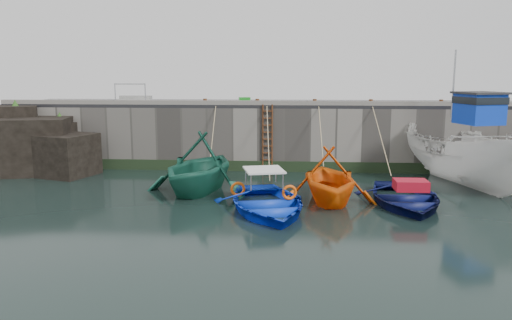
# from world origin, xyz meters

# --- Properties ---
(ground) EXTENTS (120.00, 120.00, 0.00)m
(ground) POSITION_xyz_m (0.00, 0.00, 0.00)
(ground) COLOR black
(ground) RESTS_ON ground
(quay_back) EXTENTS (30.00, 5.00, 3.00)m
(quay_back) POSITION_xyz_m (0.00, 12.50, 1.50)
(quay_back) COLOR slate
(quay_back) RESTS_ON ground
(road_back) EXTENTS (30.00, 5.00, 0.16)m
(road_back) POSITION_xyz_m (0.00, 12.50, 3.08)
(road_back) COLOR black
(road_back) RESTS_ON quay_back
(kerb_back) EXTENTS (30.00, 0.30, 0.20)m
(kerb_back) POSITION_xyz_m (0.00, 10.15, 3.26)
(kerb_back) COLOR slate
(kerb_back) RESTS_ON road_back
(algae_back) EXTENTS (30.00, 0.08, 0.50)m
(algae_back) POSITION_xyz_m (0.00, 9.96, 0.25)
(algae_back) COLOR black
(algae_back) RESTS_ON ground
(rock_outcrop) EXTENTS (5.85, 4.24, 3.41)m
(rock_outcrop) POSITION_xyz_m (-12.92, 9.11, 1.26)
(rock_outcrop) COLOR black
(rock_outcrop) RESTS_ON ground
(ladder) EXTENTS (0.51, 0.08, 3.20)m
(ladder) POSITION_xyz_m (-2.00, 9.91, 1.59)
(ladder) COLOR #3F1E0F
(ladder) RESTS_ON ground
(boat_near_white) EXTENTS (5.45, 5.96, 2.67)m
(boat_near_white) POSITION_xyz_m (-4.50, 5.72, 0.00)
(boat_near_white) COLOR #1A5D49
(boat_near_white) RESTS_ON ground
(boat_near_white_rope) EXTENTS (0.04, 3.15, 3.10)m
(boat_near_white_rope) POSITION_xyz_m (-4.50, 9.11, 0.00)
(boat_near_white_rope) COLOR tan
(boat_near_white_rope) RESTS_ON ground
(boat_near_blue) EXTENTS (4.67, 5.72, 1.04)m
(boat_near_blue) POSITION_xyz_m (-1.69, 3.09, 0.00)
(boat_near_blue) COLOR #0E37D5
(boat_near_blue) RESTS_ON ground
(boat_near_blue_rope) EXTENTS (0.04, 5.12, 3.10)m
(boat_near_blue_rope) POSITION_xyz_m (-1.69, 7.79, 0.00)
(boat_near_blue_rope) COLOR tan
(boat_near_blue_rope) RESTS_ON ground
(boat_near_blacktrim) EXTENTS (4.08, 4.63, 2.31)m
(boat_near_blacktrim) POSITION_xyz_m (0.51, 4.58, 0.00)
(boat_near_blacktrim) COLOR #F25F0C
(boat_near_blacktrim) RESTS_ON ground
(boat_near_blacktrim_rope) EXTENTS (0.04, 3.91, 3.10)m
(boat_near_blacktrim_rope) POSITION_xyz_m (0.51, 8.54, 0.00)
(boat_near_blacktrim_rope) COLOR tan
(boat_near_blacktrim_rope) RESTS_ON ground
(boat_near_navy) EXTENTS (3.46, 4.84, 1.00)m
(boat_near_navy) POSITION_xyz_m (3.21, 4.31, 0.00)
(boat_near_navy) COLOR #0B1147
(boat_near_navy) RESTS_ON ground
(boat_near_navy_rope) EXTENTS (0.04, 4.12, 3.10)m
(boat_near_navy_rope) POSITION_xyz_m (3.21, 8.40, 0.00)
(boat_near_navy_rope) COLOR tan
(boat_near_navy_rope) RESTS_ON ground
(boat_far_white) EXTENTS (5.01, 8.20, 5.97)m
(boat_far_white) POSITION_xyz_m (6.43, 7.66, 1.24)
(boat_far_white) COLOR white
(boat_far_white) RESTS_ON ground
(fish_crate) EXTENTS (0.63, 0.47, 0.28)m
(fish_crate) POSITION_xyz_m (-3.26, 11.81, 3.30)
(fish_crate) COLOR #198A1E
(fish_crate) RESTS_ON road_back
(railing) EXTENTS (1.60, 1.05, 1.00)m
(railing) POSITION_xyz_m (-8.75, 11.25, 3.36)
(railing) COLOR #A5A8AD
(railing) RESTS_ON road_back
(bollard_a) EXTENTS (0.18, 0.18, 0.28)m
(bollard_a) POSITION_xyz_m (-5.00, 10.25, 3.30)
(bollard_a) COLOR #3F1E0F
(bollard_a) RESTS_ON road_back
(bollard_b) EXTENTS (0.18, 0.18, 0.28)m
(bollard_b) POSITION_xyz_m (-2.50, 10.25, 3.30)
(bollard_b) COLOR #3F1E0F
(bollard_b) RESTS_ON road_back
(bollard_c) EXTENTS (0.18, 0.18, 0.28)m
(bollard_c) POSITION_xyz_m (0.20, 10.25, 3.30)
(bollard_c) COLOR #3F1E0F
(bollard_c) RESTS_ON road_back
(bollard_d) EXTENTS (0.18, 0.18, 0.28)m
(bollard_d) POSITION_xyz_m (2.80, 10.25, 3.30)
(bollard_d) COLOR #3F1E0F
(bollard_d) RESTS_ON road_back
(bollard_e) EXTENTS (0.18, 0.18, 0.28)m
(bollard_e) POSITION_xyz_m (6.00, 10.25, 3.30)
(bollard_e) COLOR #3F1E0F
(bollard_e) RESTS_ON road_back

